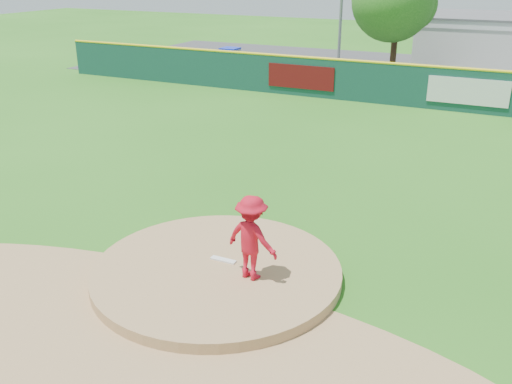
% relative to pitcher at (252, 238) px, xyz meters
% --- Properties ---
extents(ground, '(120.00, 120.00, 0.00)m').
position_rel_pitcher_xyz_m(ground, '(-0.88, 0.05, -1.18)').
color(ground, '#286B19').
rests_on(ground, ground).
extents(pitchers_mound, '(5.50, 5.50, 0.50)m').
position_rel_pitcher_xyz_m(pitchers_mound, '(-0.88, 0.05, -1.18)').
color(pitchers_mound, '#9E774C').
rests_on(pitchers_mound, ground).
extents(pitching_rubber, '(0.60, 0.15, 0.04)m').
position_rel_pitcher_xyz_m(pitching_rubber, '(-0.88, 0.35, -0.91)').
color(pitching_rubber, white).
rests_on(pitching_rubber, pitchers_mound).
extents(infield_dirt_arc, '(15.40, 15.40, 0.01)m').
position_rel_pitcher_xyz_m(infield_dirt_arc, '(-0.88, -2.95, -1.17)').
color(infield_dirt_arc, '#9E774C').
rests_on(infield_dirt_arc, ground).
extents(parking_lot, '(44.00, 16.00, 0.02)m').
position_rel_pitcher_xyz_m(parking_lot, '(-0.88, 27.05, -1.17)').
color(parking_lot, '#38383A').
rests_on(parking_lot, ground).
extents(pitcher, '(1.30, 0.89, 1.85)m').
position_rel_pitcher_xyz_m(pitcher, '(0.00, 0.00, 0.00)').
color(pitcher, red).
rests_on(pitcher, pitchers_mound).
extents(van, '(4.96, 3.49, 1.26)m').
position_rel_pitcher_xyz_m(van, '(-0.83, 21.55, -0.53)').
color(van, white).
rests_on(van, parking_lot).
extents(fence_banners, '(11.80, 0.04, 1.20)m').
position_rel_pitcher_xyz_m(fence_banners, '(-1.88, 17.97, -0.18)').
color(fence_banners, '#5A0C0E').
rests_on(fence_banners, ground).
extents(playground_slide, '(1.04, 2.92, 1.61)m').
position_rel_pitcher_xyz_m(playground_slide, '(-12.25, 21.92, -0.36)').
color(playground_slide, '#182ED2').
rests_on(playground_slide, ground).
extents(outfield_fence, '(40.00, 0.14, 2.07)m').
position_rel_pitcher_xyz_m(outfield_fence, '(-0.88, 18.05, -0.09)').
color(outfield_fence, '#123C33').
rests_on(outfield_fence, ground).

